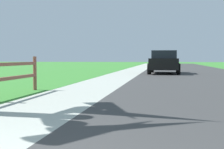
{
  "coord_description": "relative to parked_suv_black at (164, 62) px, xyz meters",
  "views": [
    {
      "loc": [
        1.49,
        -1.12,
        1.0
      ],
      "look_at": [
        0.33,
        5.96,
        0.63
      ],
      "focal_mm": 50.75,
      "sensor_mm": 36.0,
      "label": 1
    }
  ],
  "objects": [
    {
      "name": "ground_plane",
      "position": [
        -1.54,
        4.86,
        -0.77
      ],
      "size": [
        120.0,
        120.0,
        0.0
      ],
      "primitive_type": "plane",
      "color": "#388130"
    },
    {
      "name": "road_asphalt",
      "position": [
        1.96,
        6.86,
        -0.76
      ],
      "size": [
        7.0,
        66.0,
        0.01
      ],
      "primitive_type": "cube",
      "color": "#383838",
      "rests_on": "ground"
    },
    {
      "name": "curb_concrete",
      "position": [
        -4.54,
        6.86,
        -0.76
      ],
      "size": [
        6.0,
        66.0,
        0.01
      ],
      "primitive_type": "cube",
      "color": "#A8AEA3",
      "rests_on": "ground"
    },
    {
      "name": "grass_verge",
      "position": [
        -6.04,
        6.86,
        -0.76
      ],
      "size": [
        5.0,
        66.0,
        0.0
      ],
      "primitive_type": "cube",
      "color": "#388130",
      "rests_on": "ground"
    },
    {
      "name": "parked_suv_black",
      "position": [
        0.0,
        0.0,
        0.0
      ],
      "size": [
        2.1,
        4.77,
        1.5
      ],
      "color": "black",
      "rests_on": "ground"
    }
  ]
}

